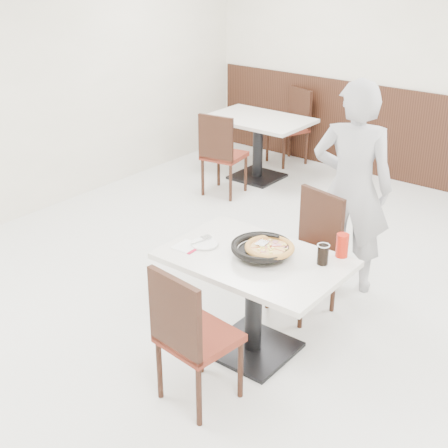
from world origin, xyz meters
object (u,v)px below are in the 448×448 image
Objects in this scene: main_table at (254,305)px; bg_chair_left_near at (224,154)px; chair_near at (199,335)px; bg_table_left at (258,148)px; red_cup at (342,245)px; pizza_pan at (262,251)px; side_plate at (205,244)px; pizza at (270,250)px; bg_chair_left_far at (288,127)px; chair_far at (302,256)px; diner_person at (352,188)px; cola_glass at (323,255)px.

main_table is 1.26× the size of bg_chair_left_near.
bg_table_left is (-2.04, 3.49, -0.10)m from chair_near.
bg_chair_left_near is at bearing 142.76° from red_cup.
chair_near is 3.51m from bg_chair_left_near.
main_table is 3.79× the size of pizza_pan.
red_cup is (0.82, 0.44, 0.07)m from side_plate.
pizza reaches higher than bg_table_left.
bg_chair_left_far is (-2.05, 3.59, 0.10)m from main_table.
red_cup is (0.42, 0.33, 0.04)m from pizza_pan.
chair_far and bg_chair_left_far have the same top height.
bg_chair_left_far reaches higher than bg_table_left.
bg_chair_left_far is (-2.11, 2.36, -0.40)m from diner_person.
bg_chair_left_far is (-2.45, 3.39, -0.34)m from cola_glass.
chair_far and bg_chair_left_near have the same top height.
side_plate is at bearing 50.05° from diner_person.
red_cup is at bearing 39.64° from main_table.
pizza reaches higher than main_table.
red_cup is 0.17× the size of bg_chair_left_far.
red_cup is at bearing 38.45° from pizza_pan.
bg_chair_left_near is (-2.00, 1.58, 0.00)m from chair_far.
main_table is 4.13m from bg_chair_left_far.
chair_near is at bearing -113.24° from red_cup.
chair_far is 0.87m from side_plate.
main_table is 1.26× the size of bg_chair_left_far.
side_plate is at bearing 133.02° from chair_near.
bg_chair_left_near is (-2.11, 2.19, -0.34)m from pizza.
main_table is 6.47× the size of side_plate.
bg_chair_left_far is at bearing 122.56° from chair_near.
chair_far is at bearing 147.60° from red_cup.
side_plate is at bearing -165.19° from pizza.
bg_table_left is (-1.99, 2.22, -0.10)m from chair_far.
pizza is at bearing 69.68° from diner_person.
pizza is 0.35m from cola_glass.
bg_chair_left_far is (-1.67, 3.66, -0.28)m from side_plate.
pizza_pan is at bearing -156.89° from cola_glass.
chair_far is 3.31× the size of pizza.
pizza_pan is 0.06m from pizza.
chair_near is 1.00× the size of bg_chair_left_near.
pizza is 0.24× the size of bg_table_left.
cola_glass is at bearing 23.11° from pizza_pan.
bg_chair_left_far is (-2.08, 3.55, -0.32)m from pizza_pan.
bg_chair_left_far reaches higher than cola_glass.
chair_near is at bearing -87.54° from main_table.
diner_person reaches higher than red_cup.
main_table is 0.69× the size of diner_person.
chair_near is 0.79× the size of bg_table_left.
cola_glass is 4.20m from bg_chair_left_far.
red_cup is at bearing 41.28° from pizza.
bg_table_left is (-2.04, 2.85, -0.42)m from pizza_pan.
chair_near is 1.00× the size of chair_far.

